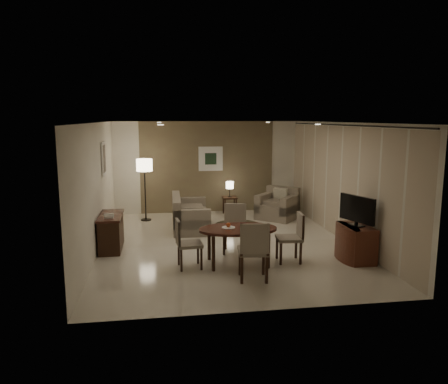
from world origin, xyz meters
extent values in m
cube|color=beige|center=(0.00, 0.00, 0.00)|extent=(5.50, 7.00, 0.00)
cube|color=white|center=(0.00, 0.00, 2.70)|extent=(5.50, 7.00, 0.00)
cube|color=brown|center=(0.00, 3.50, 1.35)|extent=(5.50, 0.00, 2.70)
cube|color=white|center=(-2.75, 0.00, 1.35)|extent=(0.00, 7.00, 2.70)
cube|color=white|center=(2.75, 0.00, 1.35)|extent=(0.00, 7.00, 2.70)
cube|color=brown|center=(0.00, 3.48, 1.35)|extent=(3.96, 0.03, 2.70)
cylinder|color=black|center=(2.68, 0.00, 2.64)|extent=(0.03, 6.80, 0.03)
cube|color=silver|center=(0.10, 3.46, 1.60)|extent=(0.72, 0.03, 0.72)
cube|color=#1A2F1C|center=(0.10, 3.44, 1.60)|extent=(0.34, 0.01, 0.34)
cube|color=silver|center=(-2.72, 1.20, 1.85)|extent=(0.03, 0.60, 0.80)
cube|color=gray|center=(-2.71, 1.20, 1.85)|extent=(0.01, 0.46, 0.64)
cylinder|color=white|center=(-1.40, -1.80, 2.69)|extent=(0.10, 0.10, 0.01)
cylinder|color=white|center=(1.40, -1.80, 2.69)|extent=(0.10, 0.10, 0.01)
cylinder|color=white|center=(-1.40, 1.80, 2.69)|extent=(0.10, 0.10, 0.01)
cylinder|color=white|center=(1.40, 1.80, 2.69)|extent=(0.10, 0.10, 0.01)
cylinder|color=white|center=(-0.15, -1.33, 0.72)|extent=(0.26, 0.26, 0.02)
cylinder|color=white|center=(0.25, -1.43, 0.72)|extent=(0.26, 0.26, 0.02)
sphere|color=#B44014|center=(-0.15, -1.33, 0.77)|extent=(0.09, 0.09, 0.09)
cube|color=white|center=(0.25, -1.43, 0.74)|extent=(0.12, 0.08, 0.03)
cylinder|color=#3C3422|center=(0.59, 1.65, 0.01)|extent=(1.22, 1.22, 0.01)
camera|label=1|loc=(-1.47, -9.37, 2.80)|focal=35.00mm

